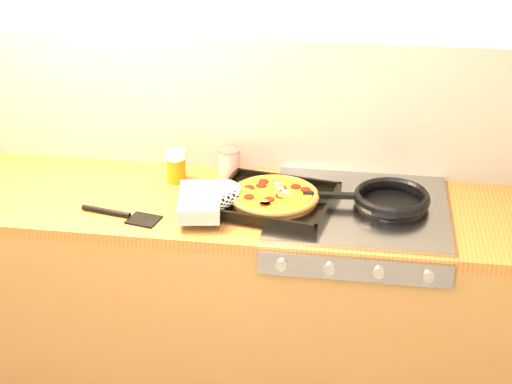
% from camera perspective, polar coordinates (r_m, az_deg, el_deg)
% --- Properties ---
extents(room_shell, '(3.20, 3.20, 3.20)m').
position_cam_1_polar(room_shell, '(2.89, -1.04, 6.36)').
color(room_shell, white).
rests_on(room_shell, ground).
extents(counter_run, '(3.20, 0.62, 0.90)m').
position_cam_1_polar(counter_run, '(2.95, -1.87, -8.46)').
color(counter_run, brown).
rests_on(counter_run, ground).
extents(stovetop, '(0.60, 0.56, 0.02)m').
position_cam_1_polar(stovetop, '(2.68, 7.48, -1.18)').
color(stovetop, '#99999E').
rests_on(stovetop, counter_run).
extents(pizza_on_tray, '(0.55, 0.43, 0.07)m').
position_cam_1_polar(pizza_on_tray, '(2.65, -0.13, -0.41)').
color(pizza_on_tray, black).
rests_on(pizza_on_tray, stovetop).
extents(frying_pan, '(0.44, 0.28, 0.04)m').
position_cam_1_polar(frying_pan, '(2.68, 9.71, -0.55)').
color(frying_pan, black).
rests_on(frying_pan, stovetop).
extents(tomato_can, '(0.09, 0.09, 0.11)m').
position_cam_1_polar(tomato_can, '(2.87, -1.98, 2.07)').
color(tomato_can, '#B00E1D').
rests_on(tomato_can, counter_run).
extents(juice_glass, '(0.08, 0.08, 0.12)m').
position_cam_1_polar(juice_glass, '(2.85, -5.83, 1.91)').
color(juice_glass, '#D55C0C').
rests_on(juice_glass, counter_run).
extents(wooden_spoon, '(0.28, 0.15, 0.02)m').
position_cam_1_polar(wooden_spoon, '(2.84, -0.19, 0.82)').
color(wooden_spoon, '#9E6F43').
rests_on(wooden_spoon, counter_run).
extents(black_spatula, '(0.29, 0.11, 0.02)m').
position_cam_1_polar(black_spatula, '(2.65, -9.76, -1.64)').
color(black_spatula, black).
rests_on(black_spatula, counter_run).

